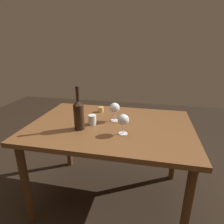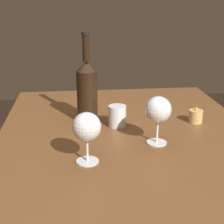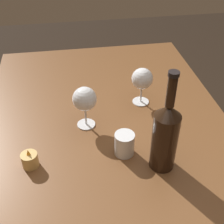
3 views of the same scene
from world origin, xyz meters
The scene contains 6 objects.
dining_table centered at (0.00, 0.00, 0.65)m, with size 1.30×0.90×0.74m.
wine_glass_left centered at (0.02, 0.08, 0.85)m, with size 0.08×0.08×0.16m.
wine_glass_right centered at (0.12, -0.15, 0.85)m, with size 0.08×0.08×0.15m.
wine_bottle centered at (-0.22, -0.14, 0.86)m, with size 0.08×0.08×0.33m.
water_tumbler centered at (-0.15, -0.03, 0.78)m, with size 0.06×0.06×0.08m.
votive_candle centered at (-0.15, 0.27, 0.76)m, with size 0.05×0.05×0.07m.
Camera 3 is at (-0.84, 0.12, 1.45)m, focal length 48.84 mm.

